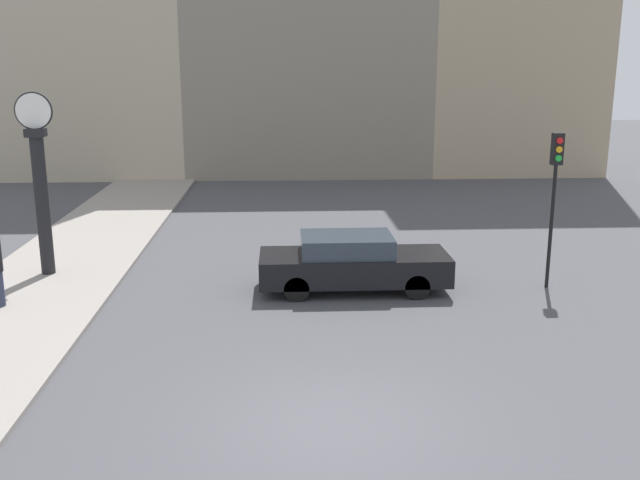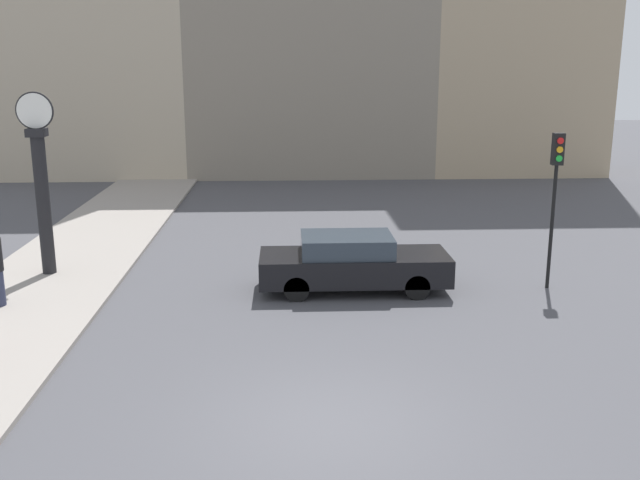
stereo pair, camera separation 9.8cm
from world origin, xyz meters
The scene contains 5 objects.
ground_plane centered at (0.00, 0.00, 0.00)m, with size 120.00×120.00×0.00m, color #47474C.
sidewalk_corner centered at (-6.69, 10.99, 0.05)m, with size 3.69×25.99×0.10m, color gray.
sedan_car centered at (0.98, 6.71, 0.71)m, with size 4.60×1.74×1.40m.
traffic_light_far centered at (5.85, 6.67, 2.74)m, with size 0.26×0.24×3.83m.
street_clock centered at (-6.85, 8.26, 2.36)m, with size 0.94×0.45×4.66m.
Camera 2 is at (-0.62, -9.99, 5.42)m, focal length 40.00 mm.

